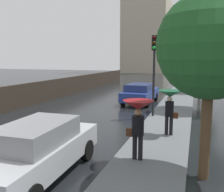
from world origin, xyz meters
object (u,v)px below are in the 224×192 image
object	(u,v)px
pedestrian_with_umbrella_near	(170,100)
street_tree_far	(202,52)
car_blue_mid_road	(140,93)
street_tree_near	(212,44)
street_tree_mid	(211,46)
car_silver_near_kerb	(39,149)
traffic_light	(154,61)
pedestrian_with_umbrella_far	(138,114)

from	to	relation	value
pedestrian_with_umbrella_near	street_tree_far	world-z (taller)	street_tree_far
car_blue_mid_road	street_tree_near	world-z (taller)	street_tree_near
street_tree_mid	street_tree_far	xyz separation A→B (m)	(0.07, 17.59, 0.31)
street_tree_near	street_tree_mid	xyz separation A→B (m)	(-0.47, -9.10, -0.57)
car_blue_mid_road	pedestrian_with_umbrella_near	world-z (taller)	pedestrian_with_umbrella_near
car_silver_near_kerb	traffic_light	xyz separation A→B (m)	(1.75, 7.69, 2.27)
car_silver_near_kerb	pedestrian_with_umbrella_near	world-z (taller)	pedestrian_with_umbrella_near
pedestrian_with_umbrella_far	street_tree_near	world-z (taller)	street_tree_near
pedestrian_with_umbrella_near	street_tree_mid	distance (m)	3.88
car_blue_mid_road	street_tree_far	distance (m)	8.62
car_blue_mid_road	street_tree_mid	world-z (taller)	street_tree_mid
traffic_light	street_tree_far	size ratio (longest dim) A/B	0.76
pedestrian_with_umbrella_far	street_tree_far	xyz separation A→B (m)	(1.95, 17.26, 2.23)
car_blue_mid_road	pedestrian_with_umbrella_near	bearing A→B (deg)	-67.06
pedestrian_with_umbrella_near	street_tree_mid	xyz separation A→B (m)	(1.24, -3.15, 1.90)
traffic_light	street_tree_near	world-z (taller)	street_tree_near
traffic_light	street_tree_far	distance (m)	11.57
pedestrian_with_umbrella_far	street_tree_near	xyz separation A→B (m)	(2.35, 8.77, 2.49)
pedestrian_with_umbrella_near	street_tree_near	bearing A→B (deg)	80.73
traffic_light	street_tree_far	world-z (taller)	street_tree_far
car_silver_near_kerb	pedestrian_with_umbrella_near	bearing A→B (deg)	55.76
pedestrian_with_umbrella_far	traffic_light	distance (m)	6.19
car_blue_mid_road	street_tree_mid	size ratio (longest dim) A/B	0.91
car_blue_mid_road	street_tree_far	xyz separation A→B (m)	(4.11, 6.94, 3.03)
street_tree_near	street_tree_far	world-z (taller)	street_tree_near
street_tree_mid	street_tree_near	bearing A→B (deg)	87.01
car_silver_near_kerb	car_blue_mid_road	xyz separation A→B (m)	(0.11, 12.02, -0.04)
pedestrian_with_umbrella_near	street_tree_mid	world-z (taller)	street_tree_mid
traffic_light	street_tree_far	xyz separation A→B (m)	(2.48, 11.28, 0.71)
pedestrian_with_umbrella_near	traffic_light	size ratio (longest dim) A/B	0.43
car_silver_near_kerb	traffic_light	distance (m)	8.21
street_tree_mid	street_tree_far	size ratio (longest dim) A/B	0.87
street_tree_near	pedestrian_with_umbrella_near	bearing A→B (deg)	-106.08
pedestrian_with_umbrella_far	street_tree_far	world-z (taller)	street_tree_far
street_tree_near	street_tree_mid	world-z (taller)	street_tree_near
car_silver_near_kerb	street_tree_near	xyz separation A→B (m)	(4.63, 10.48, 3.25)
traffic_light	street_tree_mid	world-z (taller)	street_tree_mid
street_tree_far	car_silver_near_kerb	bearing A→B (deg)	-102.56
car_silver_near_kerb	pedestrian_with_umbrella_far	distance (m)	2.95
street_tree_near	street_tree_mid	distance (m)	9.13
pedestrian_with_umbrella_near	pedestrian_with_umbrella_far	xyz separation A→B (m)	(-0.64, -2.82, -0.02)
pedestrian_with_umbrella_far	street_tree_far	bearing A→B (deg)	89.27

